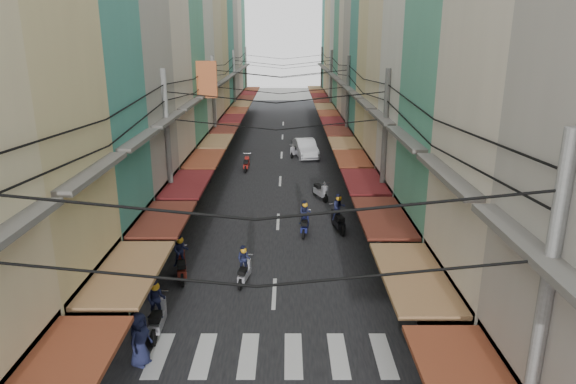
{
  "coord_description": "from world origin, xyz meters",
  "views": [
    {
      "loc": [
        0.53,
        -19.78,
        9.54
      ],
      "look_at": [
        0.53,
        5.69,
        1.77
      ],
      "focal_mm": 32.0,
      "sensor_mm": 36.0,
      "label": 1
    }
  ],
  "objects_px": {
    "white_car": "(305,157)",
    "bicycle": "(462,284)",
    "traffic_sign": "(440,288)",
    "market_umbrella": "(447,253)"
  },
  "relations": [
    {
      "from": "market_umbrella",
      "to": "traffic_sign",
      "type": "relative_size",
      "value": 0.78
    },
    {
      "from": "market_umbrella",
      "to": "traffic_sign",
      "type": "height_order",
      "value": "traffic_sign"
    },
    {
      "from": "traffic_sign",
      "to": "market_umbrella",
      "type": "bearing_deg",
      "value": 69.32
    },
    {
      "from": "market_umbrella",
      "to": "bicycle",
      "type": "bearing_deg",
      "value": 54.47
    },
    {
      "from": "white_car",
      "to": "market_umbrella",
      "type": "xyz_separation_m",
      "value": [
        4.19,
        -24.58,
        2.19
      ]
    },
    {
      "from": "traffic_sign",
      "to": "white_car",
      "type": "bearing_deg",
      "value": 96.41
    },
    {
      "from": "white_car",
      "to": "bicycle",
      "type": "height_order",
      "value": "white_car"
    },
    {
      "from": "bicycle",
      "to": "traffic_sign",
      "type": "bearing_deg",
      "value": 171.62
    },
    {
      "from": "white_car",
      "to": "traffic_sign",
      "type": "distance_m",
      "value": 27.76
    },
    {
      "from": "white_car",
      "to": "market_umbrella",
      "type": "relative_size",
      "value": 2.06
    }
  ]
}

